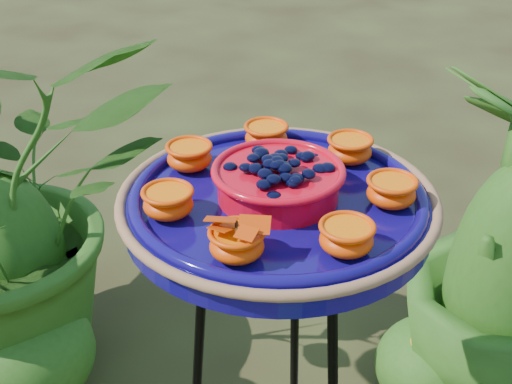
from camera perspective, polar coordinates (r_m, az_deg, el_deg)
feeder_dish at (r=0.99m, az=1.76°, el=-0.51°), size 0.45×0.45×0.10m
shrub_back_left at (r=1.88m, az=-19.79°, el=-0.88°), size 1.13×1.12×0.95m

